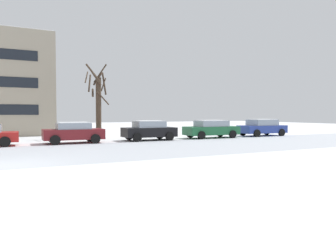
{
  "coord_description": "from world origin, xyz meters",
  "views": [
    {
      "loc": [
        -0.01,
        -13.71,
        1.99
      ],
      "look_at": [
        9.46,
        5.19,
        1.2
      ],
      "focal_mm": 34.42,
      "sensor_mm": 36.0,
      "label": 1
    }
  ],
  "objects": [
    {
      "name": "tree_far_mid",
      "position": [
        6.74,
        12.69,
        2.82
      ],
      "size": [
        1.89,
        1.62,
        6.07
      ],
      "color": "#423326",
      "rests_on": "ground"
    },
    {
      "name": "ground_plane",
      "position": [
        0.0,
        0.0,
        0.0
      ],
      "size": [
        120.0,
        120.0,
        0.0
      ],
      "primitive_type": "plane",
      "color": "white"
    },
    {
      "name": "parked_car_green",
      "position": [
        15.14,
        8.49,
        0.76
      ],
      "size": [
        4.64,
        2.11,
        1.48
      ],
      "color": "#1E6038",
      "rests_on": "ground"
    },
    {
      "name": "parked_car_blue",
      "position": [
        20.7,
        8.55,
        0.77
      ],
      "size": [
        4.39,
        2.22,
        1.52
      ],
      "color": "#283D93",
      "rests_on": "ground"
    },
    {
      "name": "parked_car_black",
      "position": [
        9.58,
        8.62,
        0.76
      ],
      "size": [
        3.99,
        2.17,
        1.49
      ],
      "color": "black",
      "rests_on": "ground"
    },
    {
      "name": "tree_far_left",
      "position": [
        6.66,
        12.33,
        2.79
      ],
      "size": [
        2.05,
        1.9,
        6.13
      ],
      "color": "#423326",
      "rests_on": "ground"
    },
    {
      "name": "parked_car_maroon",
      "position": [
        4.01,
        8.72,
        0.74
      ],
      "size": [
        4.0,
        2.2,
        1.43
      ],
      "color": "maroon",
      "rests_on": "ground"
    },
    {
      "name": "road_surface",
      "position": [
        0.0,
        3.48,
        0.0
      ],
      "size": [
        80.0,
        8.97,
        0.0
      ],
      "color": "#B7BCC4",
      "rests_on": "ground"
    }
  ]
}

